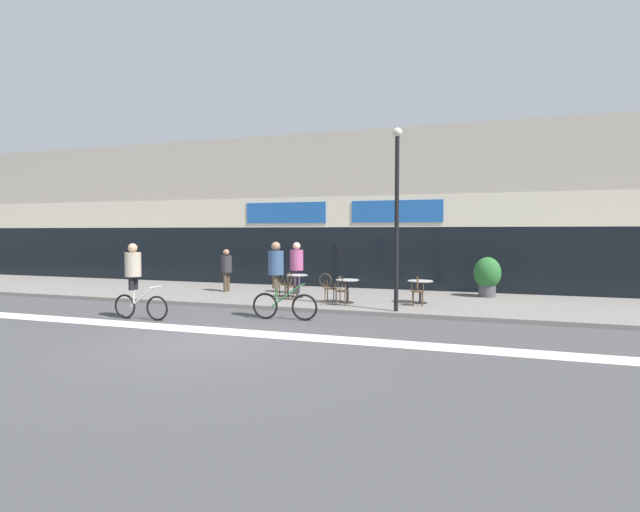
# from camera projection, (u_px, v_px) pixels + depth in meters

# --- Properties ---
(ground_plane) EXTENTS (120.00, 120.00, 0.00)m
(ground_plane) POSITION_uv_depth(u_px,v_px,m) (203.00, 344.00, 10.47)
(ground_plane) COLOR #424244
(sidewalk_slab) EXTENTS (40.00, 5.50, 0.12)m
(sidewalk_slab) POSITION_uv_depth(u_px,v_px,m) (316.00, 297.00, 17.33)
(sidewalk_slab) COLOR slate
(sidewalk_slab) RESTS_ON ground
(storefront_facade) EXTENTS (40.00, 4.06, 6.30)m
(storefront_facade) POSITION_uv_depth(u_px,v_px,m) (352.00, 213.00, 21.63)
(storefront_facade) COLOR #B2A899
(storefront_facade) RESTS_ON ground
(bike_lane_stripe) EXTENTS (36.00, 0.70, 0.01)m
(bike_lane_stripe) POSITION_uv_depth(u_px,v_px,m) (232.00, 332.00, 11.68)
(bike_lane_stripe) COLOR silver
(bike_lane_stripe) RESTS_ON ground
(bistro_table_0) EXTENTS (0.72, 0.72, 0.77)m
(bistro_table_0) POSITION_uv_depth(u_px,v_px,m) (297.00, 281.00, 16.85)
(bistro_table_0) COLOR black
(bistro_table_0) RESTS_ON sidewalk_slab
(bistro_table_1) EXTENTS (0.73, 0.73, 0.73)m
(bistro_table_1) POSITION_uv_depth(u_px,v_px,m) (347.00, 286.00, 15.57)
(bistro_table_1) COLOR black
(bistro_table_1) RESTS_ON sidewalk_slab
(bistro_table_2) EXTENTS (0.78, 0.78, 0.71)m
(bistro_table_2) POSITION_uv_depth(u_px,v_px,m) (420.00, 287.00, 15.50)
(bistro_table_2) COLOR black
(bistro_table_2) RESTS_ON sidewalk_slab
(cafe_chair_0_near) EXTENTS (0.43, 0.59, 0.90)m
(cafe_chair_0_near) POSITION_uv_depth(u_px,v_px,m) (290.00, 284.00, 16.26)
(cafe_chair_0_near) COLOR #4C3823
(cafe_chair_0_near) RESTS_ON sidewalk_slab
(cafe_chair_0_side) EXTENTS (0.59, 0.44, 0.90)m
(cafe_chair_0_side) POSITION_uv_depth(u_px,v_px,m) (280.00, 282.00, 17.05)
(cafe_chair_0_side) COLOR #4C3823
(cafe_chair_0_side) RESTS_ON sidewalk_slab
(cafe_chair_1_near) EXTENTS (0.45, 0.60, 0.90)m
(cafe_chair_1_near) POSITION_uv_depth(u_px,v_px,m) (341.00, 289.00, 14.98)
(cafe_chair_1_near) COLOR #4C3823
(cafe_chair_1_near) RESTS_ON sidewalk_slab
(cafe_chair_1_side) EXTENTS (0.58, 0.41, 0.90)m
(cafe_chair_1_side) POSITION_uv_depth(u_px,v_px,m) (328.00, 286.00, 15.77)
(cafe_chair_1_side) COLOR #4C3823
(cafe_chair_1_side) RESTS_ON sidewalk_slab
(cafe_chair_2_near) EXTENTS (0.43, 0.59, 0.90)m
(cafe_chair_2_near) POSITION_uv_depth(u_px,v_px,m) (418.00, 289.00, 14.90)
(cafe_chair_2_near) COLOR #4C3823
(cafe_chair_2_near) RESTS_ON sidewalk_slab
(planter_pot) EXTENTS (0.91, 0.91, 1.36)m
(planter_pot) POSITION_uv_depth(u_px,v_px,m) (487.00, 275.00, 16.98)
(planter_pot) COLOR #4C4C51
(planter_pot) RESTS_ON sidewalk_slab
(lamp_post) EXTENTS (0.26, 0.26, 5.09)m
(lamp_post) POSITION_uv_depth(u_px,v_px,m) (397.00, 206.00, 13.83)
(lamp_post) COLOR black
(lamp_post) RESTS_ON sidewalk_slab
(cyclist_0) EXTENTS (1.80, 0.54, 2.08)m
(cyclist_0) POSITION_uv_depth(u_px,v_px,m) (278.00, 276.00, 13.27)
(cyclist_0) COLOR black
(cyclist_0) RESTS_ON ground
(cyclist_1) EXTENTS (1.68, 0.48, 2.04)m
(cyclist_1) POSITION_uv_depth(u_px,v_px,m) (135.00, 275.00, 13.31)
(cyclist_1) COLOR black
(cyclist_1) RESTS_ON ground
(pedestrian_near_end) EXTENTS (0.46, 0.46, 1.57)m
(pedestrian_near_end) POSITION_uv_depth(u_px,v_px,m) (226.00, 266.00, 18.46)
(pedestrian_near_end) COLOR #4C3D2D
(pedestrian_near_end) RESTS_ON sidewalk_slab
(pedestrian_far_end) EXTENTS (0.52, 0.52, 1.85)m
(pedestrian_far_end) POSITION_uv_depth(u_px,v_px,m) (297.00, 263.00, 17.86)
(pedestrian_far_end) COLOR #382D47
(pedestrian_far_end) RESTS_ON sidewalk_slab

